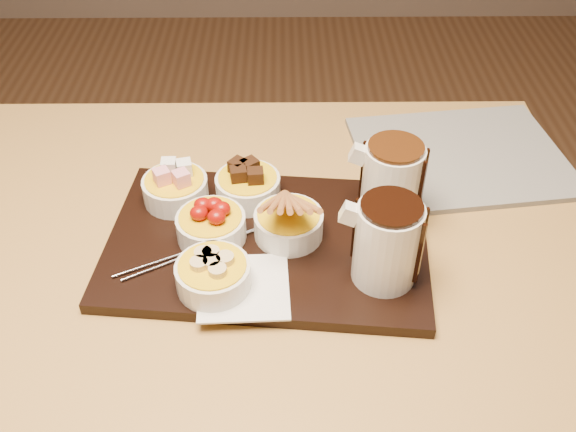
{
  "coord_description": "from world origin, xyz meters",
  "views": [
    {
      "loc": [
        0.13,
        -0.69,
        1.4
      ],
      "look_at": [
        0.13,
        -0.01,
        0.81
      ],
      "focal_mm": 40.0,
      "sensor_mm": 36.0,
      "label": 1
    }
  ],
  "objects_px": {
    "dining_table": "(203,290)",
    "newspaper": "(460,156)",
    "serving_board": "(267,242)",
    "pitcher_milk_chocolate": "(391,183)",
    "bowl_strawberries": "(211,227)",
    "pitcher_dark_chocolate": "(387,244)"
  },
  "relations": [
    {
      "from": "dining_table",
      "to": "newspaper",
      "type": "height_order",
      "value": "newspaper"
    },
    {
      "from": "dining_table",
      "to": "serving_board",
      "type": "relative_size",
      "value": 2.61
    },
    {
      "from": "serving_board",
      "to": "pitcher_milk_chocolate",
      "type": "bearing_deg",
      "value": 21.8
    },
    {
      "from": "bowl_strawberries",
      "to": "newspaper",
      "type": "relative_size",
      "value": 0.29
    },
    {
      "from": "serving_board",
      "to": "newspaper",
      "type": "xyz_separation_m",
      "value": [
        0.33,
        0.22,
        -0.0
      ]
    },
    {
      "from": "dining_table",
      "to": "serving_board",
      "type": "height_order",
      "value": "serving_board"
    },
    {
      "from": "pitcher_milk_chocolate",
      "to": "newspaper",
      "type": "distance_m",
      "value": 0.23
    },
    {
      "from": "dining_table",
      "to": "pitcher_milk_chocolate",
      "type": "distance_m",
      "value": 0.34
    },
    {
      "from": "dining_table",
      "to": "bowl_strawberries",
      "type": "height_order",
      "value": "bowl_strawberries"
    },
    {
      "from": "bowl_strawberries",
      "to": "serving_board",
      "type": "bearing_deg",
      "value": -2.14
    },
    {
      "from": "bowl_strawberries",
      "to": "dining_table",
      "type": "bearing_deg",
      "value": 172.46
    },
    {
      "from": "bowl_strawberries",
      "to": "newspaper",
      "type": "distance_m",
      "value": 0.46
    },
    {
      "from": "dining_table",
      "to": "pitcher_dark_chocolate",
      "type": "bearing_deg",
      "value": -17.43
    },
    {
      "from": "serving_board",
      "to": "pitcher_dark_chocolate",
      "type": "bearing_deg",
      "value": -19.98
    },
    {
      "from": "pitcher_dark_chocolate",
      "to": "pitcher_milk_chocolate",
      "type": "bearing_deg",
      "value": 85.6
    },
    {
      "from": "pitcher_dark_chocolate",
      "to": "dining_table",
      "type": "bearing_deg",
      "value": 168.29
    },
    {
      "from": "newspaper",
      "to": "pitcher_milk_chocolate",
      "type": "bearing_deg",
      "value": -139.27
    },
    {
      "from": "bowl_strawberries",
      "to": "pitcher_milk_chocolate",
      "type": "bearing_deg",
      "value": 10.67
    },
    {
      "from": "serving_board",
      "to": "bowl_strawberries",
      "type": "height_order",
      "value": "bowl_strawberries"
    },
    {
      "from": "dining_table",
      "to": "bowl_strawberries",
      "type": "xyz_separation_m",
      "value": [
        0.02,
        -0.0,
        0.14
      ]
    },
    {
      "from": "pitcher_dark_chocolate",
      "to": "newspaper",
      "type": "xyz_separation_m",
      "value": [
        0.17,
        0.29,
        -0.07
      ]
    },
    {
      "from": "dining_table",
      "to": "bowl_strawberries",
      "type": "relative_size",
      "value": 12.0
    }
  ]
}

